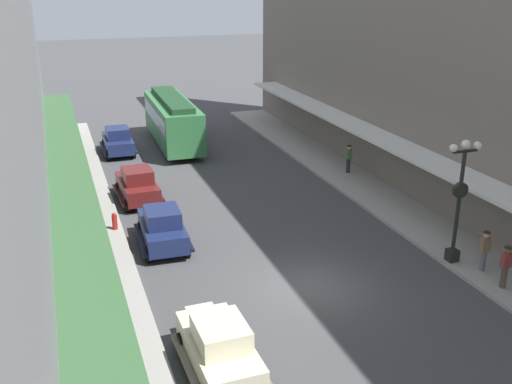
{
  "coord_description": "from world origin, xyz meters",
  "views": [
    {
      "loc": [
        -8.5,
        -18.35,
        11.22
      ],
      "look_at": [
        0.0,
        6.0,
        1.8
      ],
      "focal_mm": 41.63,
      "sensor_mm": 36.0,
      "label": 1
    }
  ],
  "objects_px": {
    "fire_hydrant": "(115,221)",
    "pedestrian_3": "(505,267)",
    "parked_car_0": "(162,227)",
    "pedestrian_2": "(484,251)",
    "lamp_post_with_clock": "(459,196)",
    "parked_car_3": "(118,140)",
    "parked_car_2": "(219,346)",
    "streetcar": "(173,119)",
    "pedestrian_1": "(348,159)",
    "parked_car_1": "(137,184)",
    "pedestrian_0": "(63,162)"
  },
  "relations": [
    {
      "from": "parked_car_2",
      "to": "streetcar",
      "type": "distance_m",
      "value": 25.83
    },
    {
      "from": "parked_car_2",
      "to": "parked_car_1",
      "type": "bearing_deg",
      "value": 90.32
    },
    {
      "from": "lamp_post_with_clock",
      "to": "parked_car_1",
      "type": "bearing_deg",
      "value": 133.75
    },
    {
      "from": "pedestrian_1",
      "to": "pedestrian_2",
      "type": "xyz_separation_m",
      "value": [
        -0.79,
        -12.99,
        0.0
      ]
    },
    {
      "from": "parked_car_0",
      "to": "pedestrian_2",
      "type": "bearing_deg",
      "value": -30.24
    },
    {
      "from": "fire_hydrant",
      "to": "pedestrian_3",
      "type": "relative_size",
      "value": 0.49
    },
    {
      "from": "pedestrian_1",
      "to": "pedestrian_3",
      "type": "bearing_deg",
      "value": -93.88
    },
    {
      "from": "lamp_post_with_clock",
      "to": "pedestrian_1",
      "type": "height_order",
      "value": "lamp_post_with_clock"
    },
    {
      "from": "pedestrian_2",
      "to": "parked_car_1",
      "type": "bearing_deg",
      "value": 132.67
    },
    {
      "from": "fire_hydrant",
      "to": "pedestrian_1",
      "type": "relative_size",
      "value": 0.49
    },
    {
      "from": "parked_car_0",
      "to": "pedestrian_3",
      "type": "height_order",
      "value": "parked_car_0"
    },
    {
      "from": "fire_hydrant",
      "to": "parked_car_0",
      "type": "bearing_deg",
      "value": -51.14
    },
    {
      "from": "parked_car_3",
      "to": "fire_hydrant",
      "type": "height_order",
      "value": "parked_car_3"
    },
    {
      "from": "lamp_post_with_clock",
      "to": "pedestrian_1",
      "type": "bearing_deg",
      "value": 83.27
    },
    {
      "from": "parked_car_3",
      "to": "streetcar",
      "type": "height_order",
      "value": "streetcar"
    },
    {
      "from": "pedestrian_1",
      "to": "pedestrian_3",
      "type": "height_order",
      "value": "same"
    },
    {
      "from": "parked_car_3",
      "to": "pedestrian_0",
      "type": "relative_size",
      "value": 2.55
    },
    {
      "from": "parked_car_3",
      "to": "streetcar",
      "type": "distance_m",
      "value": 4.12
    },
    {
      "from": "streetcar",
      "to": "pedestrian_0",
      "type": "relative_size",
      "value": 5.78
    },
    {
      "from": "parked_car_0",
      "to": "parked_car_1",
      "type": "distance_m",
      "value": 5.99
    },
    {
      "from": "pedestrian_0",
      "to": "parked_car_3",
      "type": "bearing_deg",
      "value": 48.55
    },
    {
      "from": "lamp_post_with_clock",
      "to": "parked_car_0",
      "type": "bearing_deg",
      "value": 152.8
    },
    {
      "from": "streetcar",
      "to": "lamp_post_with_clock",
      "type": "xyz_separation_m",
      "value": [
        7.09,
        -21.77,
        1.08
      ]
    },
    {
      "from": "parked_car_1",
      "to": "parked_car_0",
      "type": "bearing_deg",
      "value": -88.33
    },
    {
      "from": "parked_car_2",
      "to": "pedestrian_0",
      "type": "relative_size",
      "value": 2.57
    },
    {
      "from": "parked_car_2",
      "to": "parked_car_3",
      "type": "xyz_separation_m",
      "value": [
        0.02,
        24.68,
        0.0
      ]
    },
    {
      "from": "pedestrian_2",
      "to": "lamp_post_with_clock",
      "type": "bearing_deg",
      "value": 118.87
    },
    {
      "from": "parked_car_3",
      "to": "lamp_post_with_clock",
      "type": "height_order",
      "value": "lamp_post_with_clock"
    },
    {
      "from": "parked_car_2",
      "to": "parked_car_3",
      "type": "relative_size",
      "value": 1.0
    },
    {
      "from": "fire_hydrant",
      "to": "pedestrian_2",
      "type": "height_order",
      "value": "pedestrian_2"
    },
    {
      "from": "fire_hydrant",
      "to": "pedestrian_3",
      "type": "bearing_deg",
      "value": -38.24
    },
    {
      "from": "lamp_post_with_clock",
      "to": "pedestrian_2",
      "type": "xyz_separation_m",
      "value": [
        0.61,
        -1.11,
        -1.97
      ]
    },
    {
      "from": "parked_car_0",
      "to": "parked_car_2",
      "type": "height_order",
      "value": "same"
    },
    {
      "from": "parked_car_3",
      "to": "pedestrian_3",
      "type": "distance_m",
      "value": 26.08
    },
    {
      "from": "parked_car_0",
      "to": "fire_hydrant",
      "type": "height_order",
      "value": "parked_car_0"
    },
    {
      "from": "parked_car_1",
      "to": "parked_car_3",
      "type": "relative_size",
      "value": 1.01
    },
    {
      "from": "pedestrian_1",
      "to": "parked_car_0",
      "type": "bearing_deg",
      "value": -153.1
    },
    {
      "from": "streetcar",
      "to": "lamp_post_with_clock",
      "type": "height_order",
      "value": "lamp_post_with_clock"
    },
    {
      "from": "streetcar",
      "to": "fire_hydrant",
      "type": "relative_size",
      "value": 11.78
    },
    {
      "from": "fire_hydrant",
      "to": "parked_car_2",
      "type": "bearing_deg",
      "value": -81.54
    },
    {
      "from": "parked_car_0",
      "to": "fire_hydrant",
      "type": "xyz_separation_m",
      "value": [
        -1.82,
        2.25,
        -0.38
      ]
    },
    {
      "from": "pedestrian_0",
      "to": "parked_car_1",
      "type": "bearing_deg",
      "value": -56.08
    },
    {
      "from": "parked_car_2",
      "to": "parked_car_0",
      "type": "bearing_deg",
      "value": 89.46
    },
    {
      "from": "parked_car_1",
      "to": "fire_hydrant",
      "type": "distance_m",
      "value": 4.1
    },
    {
      "from": "pedestrian_2",
      "to": "pedestrian_0",
      "type": "bearing_deg",
      "value": 130.33
    },
    {
      "from": "parked_car_3",
      "to": "parked_car_0",
      "type": "bearing_deg",
      "value": -89.75
    },
    {
      "from": "pedestrian_3",
      "to": "pedestrian_2",
      "type": "bearing_deg",
      "value": 82.41
    },
    {
      "from": "parked_car_1",
      "to": "parked_car_2",
      "type": "bearing_deg",
      "value": -89.68
    },
    {
      "from": "parked_car_1",
      "to": "parked_car_2",
      "type": "relative_size",
      "value": 1.01
    },
    {
      "from": "parked_car_2",
      "to": "streetcar",
      "type": "height_order",
      "value": "streetcar"
    }
  ]
}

